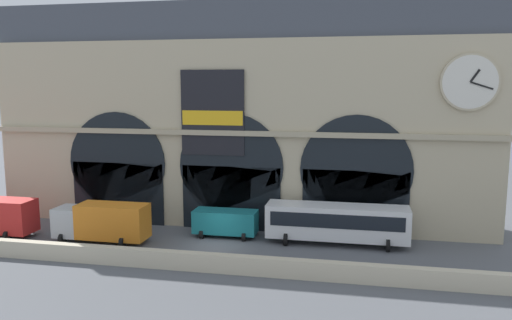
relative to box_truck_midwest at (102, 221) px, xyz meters
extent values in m
plane|color=#54565B|center=(9.07, 0.59, -1.70)|extent=(200.00, 200.00, 0.00)
cube|color=beige|center=(9.07, -4.44, -1.08)|extent=(90.00, 0.70, 1.23)
cube|color=#BCAD8C|center=(9.07, 8.35, 6.37)|extent=(43.83, 5.51, 16.14)
cube|color=#424751|center=(9.07, 8.65, 16.08)|extent=(43.83, 4.91, 3.29)
cube|color=black|center=(-1.36, 5.54, 1.06)|extent=(8.59, 0.20, 5.51)
cylinder|color=black|center=(-1.36, 5.54, 3.81)|extent=(9.04, 0.20, 9.04)
cube|color=black|center=(9.07, 5.54, 1.06)|extent=(8.59, 0.20, 5.51)
cylinder|color=black|center=(9.07, 5.54, 3.81)|extent=(9.04, 0.20, 9.04)
cube|color=black|center=(19.51, 5.54, 1.06)|extent=(8.59, 0.20, 5.51)
cylinder|color=black|center=(19.51, 5.54, 3.81)|extent=(9.04, 0.20, 9.04)
cylinder|color=#BCAD8C|center=(27.77, 5.44, 10.89)|extent=(4.35, 0.25, 4.35)
cylinder|color=silver|center=(27.77, 5.32, 10.89)|extent=(4.03, 0.06, 4.03)
cube|color=black|center=(28.07, 5.26, 11.35)|extent=(0.74, 0.04, 1.02)
cube|color=black|center=(28.58, 5.24, 10.63)|extent=(1.67, 0.04, 0.64)
cube|color=black|center=(7.55, 5.42, 8.35)|extent=(5.48, 0.12, 7.16)
cube|color=yellow|center=(7.55, 5.34, 7.93)|extent=(5.26, 0.04, 1.22)
cube|color=tan|center=(9.07, 5.44, 6.67)|extent=(43.83, 0.50, 0.44)
cube|color=red|center=(-8.95, -0.17, 0.07)|extent=(5.50, 2.30, 2.70)
cylinder|color=black|center=(-7.70, -1.21, -1.28)|extent=(0.28, 0.84, 0.84)
cylinder|color=black|center=(-7.70, 0.86, -1.28)|extent=(0.28, 0.84, 0.84)
cube|color=#ADB2B7|center=(-2.86, 0.00, -0.13)|extent=(2.00, 2.30, 2.30)
cube|color=orange|center=(0.89, 0.00, 0.07)|extent=(5.50, 2.30, 2.70)
cylinder|color=black|center=(-2.96, -1.03, -1.28)|extent=(0.28, 0.84, 0.84)
cylinder|color=black|center=(-2.96, 1.04, -1.28)|extent=(0.28, 0.84, 0.84)
cylinder|color=black|center=(2.14, -1.03, -1.28)|extent=(0.28, 0.84, 0.84)
cylinder|color=black|center=(2.14, 1.04, -1.28)|extent=(0.28, 0.84, 0.84)
cube|color=#19727A|center=(9.12, 3.43, -0.43)|extent=(5.20, 2.00, 1.86)
cylinder|color=black|center=(7.36, 2.53, -1.36)|extent=(0.28, 0.68, 0.68)
cylinder|color=black|center=(7.36, 4.33, -1.36)|extent=(0.28, 0.68, 0.68)
cylinder|color=black|center=(10.89, 2.53, -1.36)|extent=(0.28, 0.68, 0.68)
cylinder|color=black|center=(10.89, 4.33, -1.36)|extent=(0.28, 0.68, 0.68)
cube|color=white|center=(18.18, 3.22, 0.10)|extent=(11.00, 2.50, 2.60)
cube|color=black|center=(18.18, 1.95, 0.45)|extent=(10.12, 0.04, 1.10)
cylinder|color=black|center=(14.33, 2.09, -1.20)|extent=(0.28, 1.00, 1.00)
cylinder|color=black|center=(14.33, 4.34, -1.20)|extent=(0.28, 1.00, 1.00)
cylinder|color=black|center=(22.03, 2.09, -1.20)|extent=(0.28, 1.00, 1.00)
cylinder|color=black|center=(22.03, 4.34, -1.20)|extent=(0.28, 1.00, 1.00)
camera|label=1|loc=(19.62, -35.69, 10.70)|focal=35.60mm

